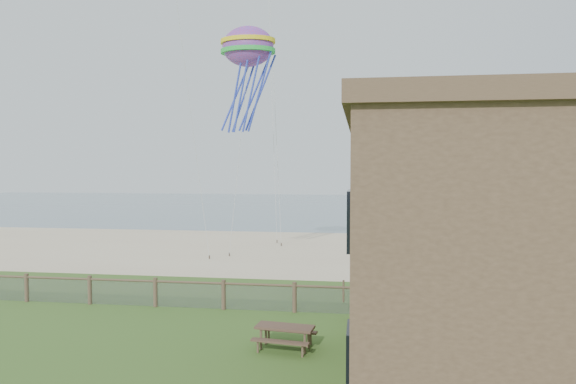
# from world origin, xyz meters

# --- Properties ---
(ground) EXTENTS (160.00, 160.00, 0.00)m
(ground) POSITION_xyz_m (0.00, 0.00, 0.00)
(ground) COLOR #3A6021
(ground) RESTS_ON ground
(sand_beach) EXTENTS (72.00, 20.00, 0.02)m
(sand_beach) POSITION_xyz_m (0.00, 22.00, 0.00)
(sand_beach) COLOR #C8B290
(sand_beach) RESTS_ON ground
(ocean) EXTENTS (160.00, 68.00, 0.02)m
(ocean) POSITION_xyz_m (0.00, 66.00, 0.00)
(ocean) COLOR slate
(ocean) RESTS_ON ground
(chainlink_fence) EXTENTS (36.20, 0.20, 1.25)m
(chainlink_fence) POSITION_xyz_m (0.00, 6.00, 0.55)
(chainlink_fence) COLOR #493829
(chainlink_fence) RESTS_ON ground
(motel_deck) EXTENTS (15.00, 2.00, 0.50)m
(motel_deck) POSITION_xyz_m (13.00, 5.00, 0.25)
(motel_deck) COLOR brown
(motel_deck) RESTS_ON ground
(picnic_table) EXTENTS (2.07, 1.67, 0.80)m
(picnic_table) POSITION_xyz_m (3.23, 1.74, 0.40)
(picnic_table) COLOR brown
(picnic_table) RESTS_ON ground
(octopus_kite) EXTENTS (3.94, 3.37, 6.84)m
(octopus_kite) POSITION_xyz_m (-1.07, 15.68, 11.44)
(octopus_kite) COLOR #E42462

